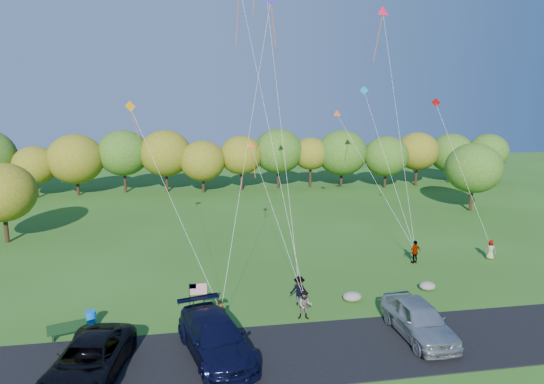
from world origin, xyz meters
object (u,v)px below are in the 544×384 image
at_px(flyer_e, 491,250).
at_px(flyer_d, 415,252).
at_px(flyer_b, 305,305).
at_px(minivan_silver, 419,319).
at_px(minivan_dark, 89,360).
at_px(park_bench, 68,330).
at_px(flyer_c, 299,291).
at_px(minivan_navy, 216,338).
at_px(flyer_a, 221,315).
at_px(trash_barrel, 91,318).

bearing_deg(flyer_e, flyer_d, 38.13).
bearing_deg(flyer_b, minivan_silver, -16.83).
distance_m(minivan_dark, park_bench, 4.26).
height_order(minivan_dark, flyer_c, flyer_c).
height_order(flyer_b, flyer_e, flyer_b).
distance_m(minivan_navy, flyer_c, 7.41).
relative_size(flyer_b, flyer_d, 0.95).
relative_size(flyer_a, trash_barrel, 1.80).
relative_size(minivan_navy, park_bench, 3.49).
height_order(flyer_e, trash_barrel, flyer_e).
xyz_separation_m(minivan_navy, flyer_b, (5.22, 3.21, -0.17)).
bearing_deg(park_bench, minivan_dark, -82.97).
bearing_deg(flyer_b, flyer_d, 49.22).
relative_size(minivan_navy, trash_barrel, 7.43).
height_order(minivan_dark, flyer_b, minivan_dark).
bearing_deg(park_bench, flyer_c, -8.06).
bearing_deg(flyer_a, flyer_d, 1.67).
bearing_deg(minivan_dark, flyer_a, 41.52).
distance_m(minivan_silver, flyer_d, 11.87).
distance_m(flyer_a, trash_barrel, 7.23).
distance_m(flyer_c, trash_barrel, 11.99).
bearing_deg(flyer_a, minivan_silver, -41.18).
relative_size(flyer_a, flyer_e, 1.03).
relative_size(flyer_a, flyer_d, 0.89).
height_order(flyer_b, park_bench, flyer_b).
distance_m(flyer_a, flyer_d, 17.19).
bearing_deg(flyer_c, park_bench, 24.18).
xyz_separation_m(flyer_d, flyer_e, (6.17, -0.15, -0.12)).
xyz_separation_m(minivan_dark, trash_barrel, (-0.94, 5.33, -0.48)).
xyz_separation_m(minivan_silver, park_bench, (-18.13, 2.68, -0.45)).
relative_size(minivan_dark, flyer_e, 4.07).
bearing_deg(flyer_d, flyer_b, 18.54).
bearing_deg(flyer_b, flyer_a, -163.48).
bearing_deg(flyer_e, park_bench, 54.73).
relative_size(flyer_a, flyer_b, 0.94).
distance_m(minivan_navy, minivan_silver, 10.62).
relative_size(flyer_b, park_bench, 0.90).
relative_size(flyer_e, park_bench, 0.82).
bearing_deg(park_bench, flyer_a, -18.15).
relative_size(flyer_a, flyer_c, 0.87).
relative_size(flyer_c, flyer_e, 1.19).
height_order(flyer_a, flyer_b, flyer_b).
height_order(minivan_navy, flyer_b, minivan_navy).
height_order(minivan_silver, trash_barrel, minivan_silver).
bearing_deg(flyer_b, minivan_navy, -135.91).
xyz_separation_m(minivan_dark, flyer_e, (27.46, 11.78, -0.16)).
xyz_separation_m(flyer_c, park_bench, (-12.82, -2.30, -0.34)).
bearing_deg(flyer_e, flyer_a, 59.94).
bearing_deg(trash_barrel, flyer_b, -5.50).
height_order(minivan_navy, flyer_e, minivan_navy).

